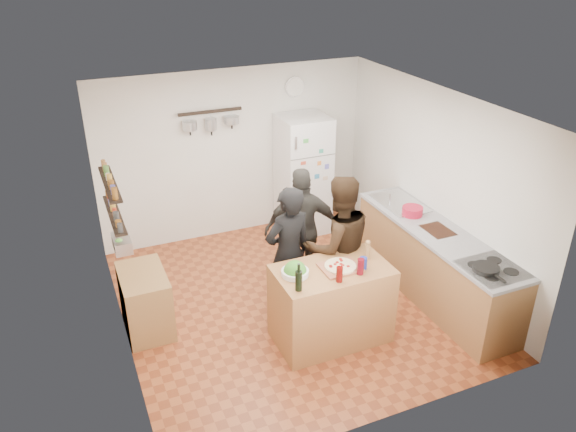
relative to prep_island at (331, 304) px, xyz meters
name	(u,v)px	position (x,y,z in m)	size (l,w,h in m)	color
room_shell	(279,199)	(-0.13, 1.20, 0.79)	(4.20, 4.20, 4.20)	brown
prep_island	(331,304)	(0.00, 0.00, 0.00)	(1.25, 0.72, 0.91)	#A5723C
pizza_board	(340,267)	(0.08, -0.02, 0.47)	(0.42, 0.34, 0.02)	brown
pizza	(340,266)	(0.08, -0.02, 0.48)	(0.34, 0.34, 0.02)	beige
salad_bowl	(295,273)	(-0.42, 0.05, 0.48)	(0.29, 0.29, 0.06)	silver
wine_bottle	(299,281)	(-0.50, -0.22, 0.56)	(0.07, 0.07, 0.22)	black
wine_glass_near	(339,274)	(-0.05, -0.24, 0.54)	(0.07, 0.07, 0.17)	#510806
wine_glass_far	(360,267)	(0.22, -0.20, 0.54)	(0.07, 0.07, 0.18)	#520710
pepper_mill	(367,251)	(0.45, 0.05, 0.55)	(0.06, 0.06, 0.18)	olive
salt_canister	(363,263)	(0.30, -0.12, 0.52)	(0.08, 0.08, 0.13)	navy
person_left	(288,253)	(-0.26, 0.62, 0.38)	(0.61, 0.40, 1.66)	black
person_center	(338,246)	(0.31, 0.47, 0.42)	(0.85, 0.66, 1.75)	black
person_back	(302,229)	(0.15, 1.12, 0.36)	(0.95, 0.40, 1.63)	#2A2825
counter_run	(434,264)	(1.57, 0.27, -0.01)	(0.63, 2.63, 0.90)	#9E7042
stove_top	(493,269)	(1.57, -0.68, 0.46)	(0.60, 0.62, 0.02)	white
skillet	(486,269)	(1.47, -0.69, 0.49)	(0.28, 0.28, 0.05)	black
sink	(399,203)	(1.57, 1.12, 0.46)	(0.50, 0.80, 0.03)	silver
cutting_board	(438,231)	(1.57, 0.28, 0.46)	(0.30, 0.40, 0.02)	#9C5538
red_bowl	(412,211)	(1.52, 0.75, 0.52)	(0.26, 0.26, 0.11)	#B51430
fridge	(303,175)	(0.82, 2.57, 0.45)	(0.70, 0.68, 1.80)	white
wall_clock	(295,87)	(0.82, 2.90, 1.69)	(0.30, 0.30, 0.03)	silver
spice_shelf_lower	(115,214)	(-2.06, 1.02, 1.04)	(0.12, 1.00, 0.03)	black
spice_shelf_upper	(110,184)	(-2.06, 1.02, 1.40)	(0.12, 1.00, 0.03)	black
produce_basket	(122,243)	(-2.03, 1.02, 0.69)	(0.18, 0.35, 0.14)	silver
side_table	(146,301)	(-1.87, 1.00, -0.09)	(0.50, 0.80, 0.73)	#9B7241
pot_rack	(210,112)	(-0.48, 2.82, 1.49)	(0.90, 0.04, 0.04)	black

